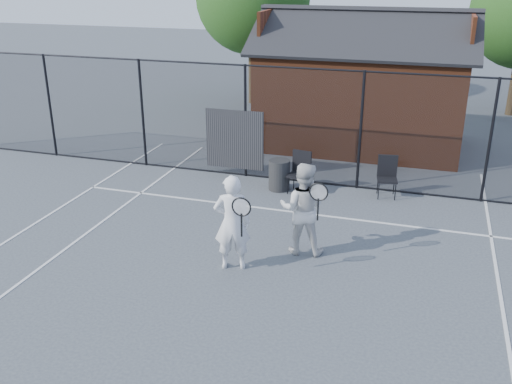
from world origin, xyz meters
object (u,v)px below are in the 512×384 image
(chair_left, at_px, (299,173))
(clubhouse, at_px, (362,93))
(player_front, at_px, (232,223))
(chair_right, at_px, (387,178))
(player_back, at_px, (303,209))
(waste_bin, at_px, (279,175))

(chair_left, bearing_deg, clubhouse, 87.97)
(player_front, xyz_separation_m, chair_right, (2.42, 4.46, -0.43))
(player_front, relative_size, player_back, 1.00)
(chair_left, relative_size, chair_right, 1.03)
(clubhouse, bearing_deg, player_back, -90.44)
(chair_left, bearing_deg, player_back, -67.28)
(chair_right, xyz_separation_m, waste_bin, (-2.65, -0.30, -0.11))
(clubhouse, distance_m, player_back, 7.87)
(player_front, height_order, chair_left, player_front)
(clubhouse, bearing_deg, waste_bin, -106.30)
(chair_left, relative_size, waste_bin, 1.31)
(clubhouse, relative_size, chair_left, 6.37)
(clubhouse, xyz_separation_m, player_back, (-0.06, -7.84, -0.68))
(player_front, distance_m, chair_left, 4.12)
(clubhouse, height_order, chair_right, clubhouse)
(chair_right, bearing_deg, clubhouse, 96.62)
(player_front, height_order, waste_bin, player_front)
(waste_bin, bearing_deg, chair_right, 6.48)
(player_back, height_order, chair_left, player_back)
(chair_left, xyz_separation_m, waste_bin, (-0.52, 0.07, -0.12))
(clubhouse, xyz_separation_m, player_front, (-1.15, -8.86, -0.68))
(chair_right, bearing_deg, player_back, -120.65)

